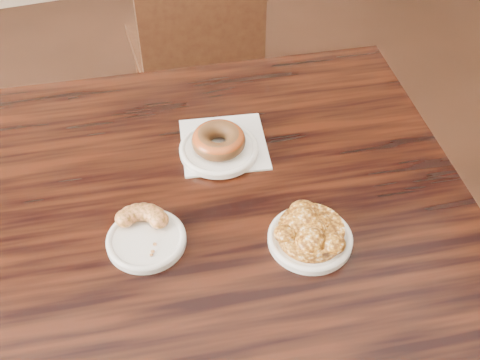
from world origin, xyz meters
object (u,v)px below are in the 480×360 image
object	(u,v)px
chair_far	(192,49)
apple_fritter	(311,230)
cruller_fragment	(145,233)
glazed_donut	(219,140)
cafe_table	(228,318)

from	to	relation	value
chair_far	apple_fritter	size ratio (longest dim) A/B	5.55
apple_fritter	cruller_fragment	distance (m)	0.29
glazed_donut	cruller_fragment	distance (m)	0.26
cafe_table	glazed_donut	size ratio (longest dim) A/B	8.64
glazed_donut	apple_fritter	size ratio (longest dim) A/B	0.67
cafe_table	apple_fritter	size ratio (longest dim) A/B	5.80
chair_far	cafe_table	bearing A→B (deg)	80.24
cafe_table	cruller_fragment	world-z (taller)	cruller_fragment
apple_fritter	cruller_fragment	xyz separation A→B (m)	(-0.28, 0.08, -0.00)
cafe_table	apple_fritter	xyz separation A→B (m)	(0.12, -0.11, 0.41)
glazed_donut	chair_far	bearing A→B (deg)	80.88
cafe_table	cruller_fragment	xyz separation A→B (m)	(-0.15, -0.03, 0.40)
chair_far	glazed_donut	bearing A→B (deg)	80.67
chair_far	cruller_fragment	size ratio (longest dim) A/B	7.71
glazed_donut	cruller_fragment	size ratio (longest dim) A/B	0.93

